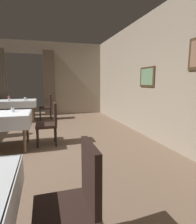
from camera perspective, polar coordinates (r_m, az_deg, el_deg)
The scene contains 11 objects.
ground at distance 4.14m, azimuth -25.21°, elevation -11.03°, with size 10.08×10.08×0.00m, color #7A604C.
wall_right at distance 4.61m, azimuth 17.19°, elevation 10.45°, with size 0.16×8.40×3.00m.
wall_back at distance 8.05m, azimuth -21.57°, elevation 9.66°, with size 6.40×0.27×3.00m.
dining_table_far at distance 7.06m, azimuth -23.71°, elevation 2.67°, with size 1.26×0.97×0.75m.
chair_near_right at distance 1.51m, azimuth -7.11°, elevation -25.36°, with size 0.44×0.44×0.93m.
chair_mid_right at distance 4.18m, azimuth -14.71°, elevation -2.89°, with size 0.45×0.44×0.93m.
chair_far_right at distance 7.05m, azimuth -15.40°, elevation 1.92°, with size 0.44×0.44×0.93m.
glass_mid_a at distance 4.25m, azimuth -24.93°, elevation 0.61°, with size 0.07×0.07×0.09m, color silver.
flower_vase_far at distance 6.79m, azimuth -25.93°, elevation 3.82°, with size 0.07×0.07×0.17m.
glass_far_b at distance 6.94m, azimuth -21.69°, elevation 3.86°, with size 0.08×0.08×0.10m, color silver.
plate_far_c at distance 6.67m, azimuth -21.85°, elevation 3.28°, with size 0.22×0.22×0.01m, color white.
Camera 1 is at (0.66, -3.85, 1.37)m, focal length 29.44 mm.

